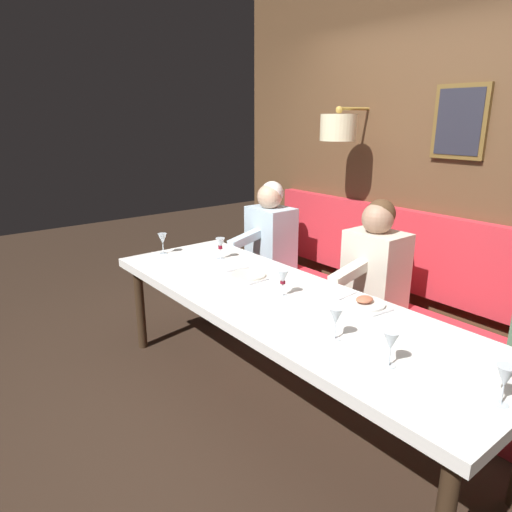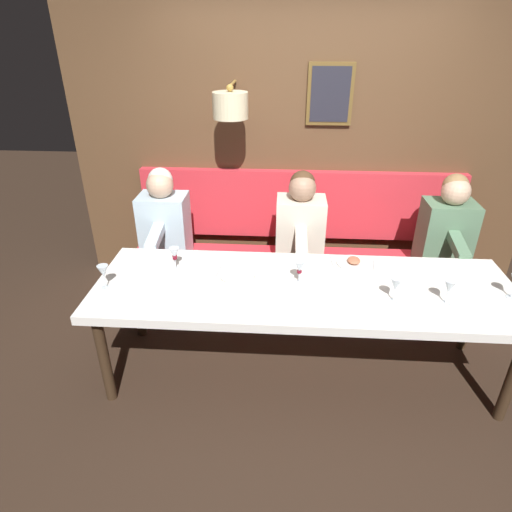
# 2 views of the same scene
# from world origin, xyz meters

# --- Properties ---
(ground_plane) EXTENTS (12.00, 12.00, 0.00)m
(ground_plane) POSITION_xyz_m (0.00, 0.00, 0.00)
(ground_plane) COLOR #332319
(dining_table) EXTENTS (0.90, 2.77, 0.74)m
(dining_table) POSITION_xyz_m (0.00, 0.00, 0.68)
(dining_table) COLOR white
(dining_table) RESTS_ON ground_plane
(banquette_bench) EXTENTS (0.52, 2.97, 0.45)m
(banquette_bench) POSITION_xyz_m (0.89, 0.00, 0.23)
(banquette_bench) COLOR red
(banquette_bench) RESTS_ON ground_plane
(back_wall_panel) EXTENTS (0.59, 4.17, 2.90)m
(back_wall_panel) POSITION_xyz_m (1.46, 0.01, 1.36)
(back_wall_panel) COLOR brown
(back_wall_panel) RESTS_ON ground_plane
(diner_near) EXTENTS (0.60, 0.40, 0.79)m
(diner_near) POSITION_xyz_m (0.88, 0.01, 0.82)
(diner_near) COLOR beige
(diner_near) RESTS_ON banquette_bench
(diner_middle) EXTENTS (0.60, 0.40, 0.79)m
(diner_middle) POSITION_xyz_m (0.88, 1.16, 0.82)
(diner_middle) COLOR silver
(diner_middle) RESTS_ON banquette_bench
(place_setting_0) EXTENTS (0.24, 0.32, 0.05)m
(place_setting_0) POSITION_xyz_m (0.31, -0.36, 0.75)
(place_setting_0) COLOR silver
(place_setting_0) RESTS_ON dining_table
(place_setting_1) EXTENTS (0.24, 0.32, 0.01)m
(place_setting_1) POSITION_xyz_m (0.08, 0.45, 0.75)
(place_setting_1) COLOR silver
(place_setting_1) RESTS_ON dining_table
(wine_glass_0) EXTENTS (0.07, 0.07, 0.16)m
(wine_glass_0) POSITION_xyz_m (-0.15, -0.86, 0.86)
(wine_glass_0) COLOR silver
(wine_glass_0) RESTS_ON dining_table
(wine_glass_1) EXTENTS (0.07, 0.07, 0.16)m
(wine_glass_1) POSITION_xyz_m (0.16, 0.89, 0.86)
(wine_glass_1) COLOR silver
(wine_glass_1) RESTS_ON dining_table
(wine_glass_2) EXTENTS (0.07, 0.07, 0.16)m
(wine_glass_2) POSITION_xyz_m (0.03, 0.03, 0.86)
(wine_glass_2) COLOR silver
(wine_glass_2) RESTS_ON dining_table
(wine_glass_3) EXTENTS (0.07, 0.07, 0.16)m
(wine_glass_3) POSITION_xyz_m (-0.12, 1.29, 0.86)
(wine_glass_3) COLOR silver
(wine_glass_3) RESTS_ON dining_table
(wine_glass_4) EXTENTS (0.07, 0.07, 0.16)m
(wine_glass_4) POSITION_xyz_m (-0.06, -1.29, 0.86)
(wine_glass_4) COLOR silver
(wine_glass_4) RESTS_ON dining_table
(wine_glass_5) EXTENTS (0.07, 0.07, 0.16)m
(wine_glass_5) POSITION_xyz_m (-0.15, -0.55, 0.86)
(wine_glass_5) COLOR silver
(wine_glass_5) RESTS_ON dining_table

